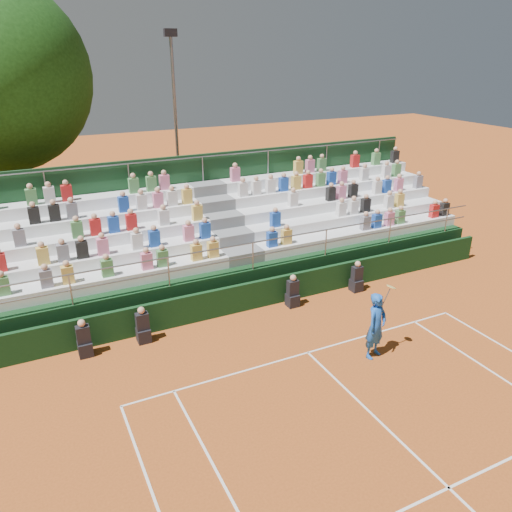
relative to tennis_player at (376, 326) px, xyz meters
name	(u,v)px	position (x,y,z in m)	size (l,w,h in m)	color
ground	(308,353)	(-1.64, 0.96, -1.01)	(90.00, 90.00, 0.00)	#AF521D
courtside_wall	(260,294)	(-1.64, 4.16, -0.51)	(20.00, 0.15, 1.00)	black
line_officials	(230,308)	(-2.97, 3.71, -0.53)	(10.08, 0.40, 1.19)	black
grandstand	(223,247)	(-1.65, 7.40, 0.08)	(20.00, 5.20, 4.40)	black
tennis_player	(376,326)	(0.00, 0.00, 0.00)	(0.95, 0.69, 2.22)	blue
floodlight_mast	(175,117)	(-1.07, 14.58, 4.28)	(0.60, 0.25, 9.20)	gray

